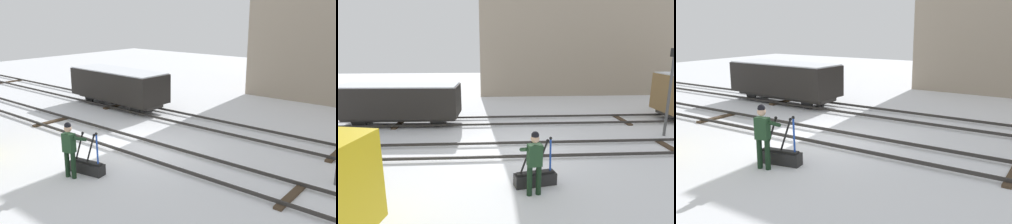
{
  "view_description": "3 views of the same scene",
  "coord_description": "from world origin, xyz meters",
  "views": [
    {
      "loc": [
        9.31,
        -9.67,
        5.07
      ],
      "look_at": [
        -0.4,
        2.09,
        1.01
      ],
      "focal_mm": 40.02,
      "sensor_mm": 36.0,
      "label": 1
    },
    {
      "loc": [
        -1.24,
        -10.33,
        4.09
      ],
      "look_at": [
        -0.46,
        2.99,
        0.87
      ],
      "focal_mm": 30.88,
      "sensor_mm": 36.0,
      "label": 2
    },
    {
      "loc": [
        7.15,
        -10.34,
        3.89
      ],
      "look_at": [
        -0.03,
        0.9,
        0.84
      ],
      "focal_mm": 40.56,
      "sensor_mm": 36.0,
      "label": 3
    }
  ],
  "objects": [
    {
      "name": "freight_car_mid_siding",
      "position": [
        -5.75,
        4.23,
        1.21
      ],
      "size": [
        5.98,
        2.24,
        2.05
      ],
      "rotation": [
        0.0,
        0.0,
        -0.03
      ],
      "color": "#2D2B28",
      "rests_on": "ground_plane"
    },
    {
      "name": "track_main_line",
      "position": [
        0.0,
        0.0,
        0.11
      ],
      "size": [
        44.0,
        1.94,
        0.18
      ],
      "color": "#2D2B28",
      "rests_on": "ground_plane"
    },
    {
      "name": "ground_plane",
      "position": [
        0.0,
        0.0,
        0.0
      ],
      "size": [
        60.0,
        60.0,
        0.0
      ],
      "primitive_type": "plane",
      "color": "white"
    },
    {
      "name": "track_siding_near",
      "position": [
        0.0,
        4.23,
        0.11
      ],
      "size": [
        44.0,
        1.94,
        0.18
      ],
      "color": "#2D2B28",
      "rests_on": "ground_plane"
    },
    {
      "name": "rail_worker",
      "position": [
        -0.06,
        -3.15,
        1.04
      ],
      "size": [
        0.63,
        0.75,
        1.83
      ],
      "rotation": [
        0.0,
        0.0,
        0.19
      ],
      "color": "black",
      "rests_on": "ground_plane"
    },
    {
      "name": "switch_lever_frame",
      "position": [
        0.08,
        -2.62,
        0.25
      ],
      "size": [
        1.29,
        0.59,
        1.45
      ],
      "rotation": [
        0.0,
        0.0,
        0.19
      ],
      "color": "black",
      "rests_on": "ground_plane"
    }
  ]
}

